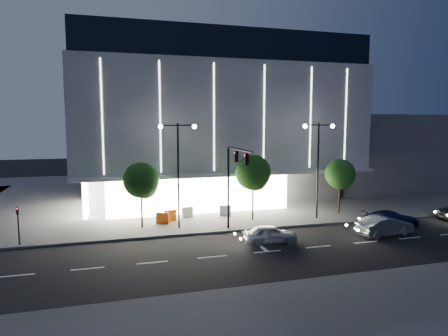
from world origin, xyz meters
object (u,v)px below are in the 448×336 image
car_lead (271,234)px  barrier_a (162,218)px  traffic_mast (234,173)px  street_lamp_east (318,156)px  tree_mid (253,174)px  tree_right (340,176)px  ped_signal_far (18,222)px  barrier_c (170,215)px  barrier_b (187,212)px  street_lamp_west (178,160)px  car_third (391,219)px  car_second (385,226)px  barrier_d (225,210)px  tree_left (141,182)px

car_lead → barrier_a: (-7.19, 7.40, -0.03)m
traffic_mast → street_lamp_east: 9.43m
tree_mid → tree_right: size_ratio=1.12×
ped_signal_far → barrier_c: ped_signal_far is taller
street_lamp_east → tree_mid: 6.27m
traffic_mast → barrier_b: bearing=113.2°
street_lamp_west → barrier_b: 6.49m
street_lamp_west → tree_right: street_lamp_west is taller
street_lamp_west → barrier_c: (-0.37, 2.58, -5.31)m
barrier_a → car_lead: bearing=-28.9°
car_third → traffic_mast: bearing=89.2°
ped_signal_far → tree_right: size_ratio=0.54×
ped_signal_far → car_second: ped_signal_far is taller
car_lead → car_second: bearing=-86.3°
car_third → barrier_a: bearing=78.3°
car_second → barrier_a: car_second is taller
car_second → barrier_d: bearing=41.9°
tree_mid → barrier_a: tree_mid is taller
ped_signal_far → barrier_a: 11.35m
tree_mid → car_lead: (-1.03, -6.69, -3.65)m
tree_left → car_third: 21.75m
traffic_mast → barrier_c: 8.11m
car_second → street_lamp_west: bearing=61.7°
traffic_mast → tree_right: bearing=17.0°
street_lamp_east → car_second: street_lamp_east is taller
tree_mid → car_third: tree_mid is taller
ped_signal_far → street_lamp_east: bearing=3.4°
tree_right → barrier_b: (-14.66, 2.46, -3.23)m
traffic_mast → car_lead: size_ratio=1.77×
car_second → barrier_b: size_ratio=4.34×
street_lamp_east → ped_signal_far: bearing=-176.6°
tree_left → barrier_b: (4.34, 2.46, -3.38)m
ped_signal_far → car_third: size_ratio=0.62×
tree_right → barrier_c: bearing=174.6°
street_lamp_west → street_lamp_east: size_ratio=1.00×
barrier_d → barrier_c: bearing=-161.9°
car_second → barrier_c: (-16.00, 8.85, -0.14)m
street_lamp_west → car_second: (15.63, -6.27, -5.17)m
tree_mid → barrier_a: (-8.21, 0.71, -3.68)m
tree_right → car_second: tree_right is taller
barrier_a → barrier_d: 6.35m
street_lamp_west → barrier_a: bearing=124.4°
street_lamp_east → barrier_b: bearing=163.4°
car_lead → barrier_b: bearing=34.2°
car_second → barrier_a: size_ratio=4.34×
car_third → barrier_c: car_third is taller
street_lamp_east → barrier_a: (-14.19, 1.73, -5.31)m
ped_signal_far → tree_left: bearing=15.6°
street_lamp_east → car_third: (4.88, -4.18, -5.25)m
tree_right → barrier_a: (-17.21, 0.71, -3.23)m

